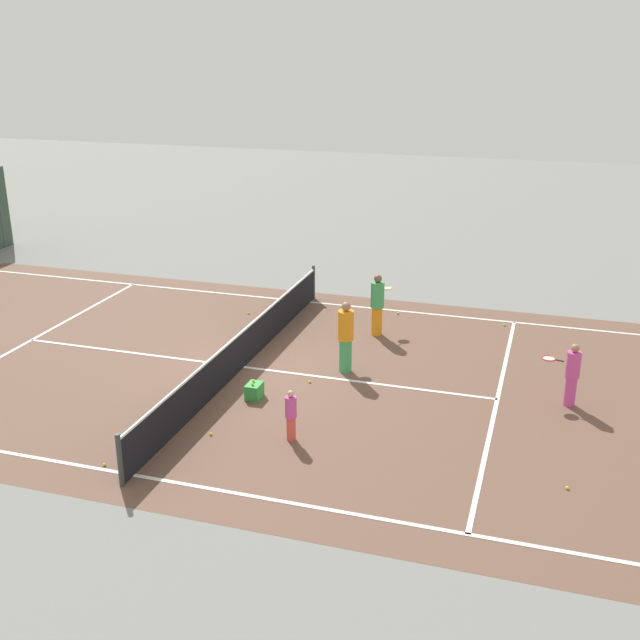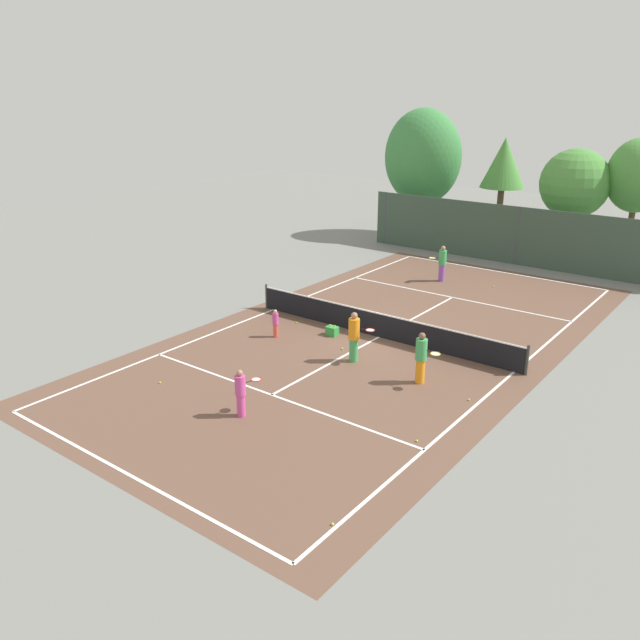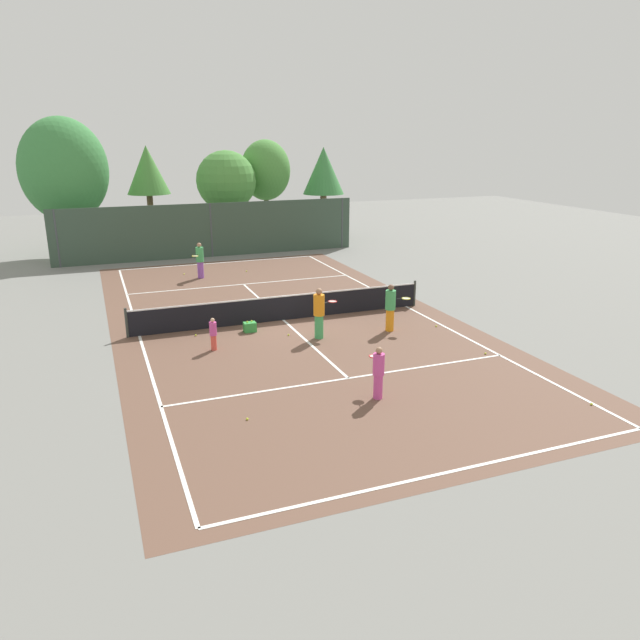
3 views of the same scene
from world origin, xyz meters
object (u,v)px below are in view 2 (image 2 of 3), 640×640
at_px(tennis_ball_4, 469,400).
at_px(tennis_ball_8, 399,332).
at_px(player_1, 241,392).
at_px(tennis_ball_0, 342,349).
at_px(tennis_ball_9, 333,524).
at_px(tennis_ball_1, 494,286).
at_px(tennis_ball_7, 417,441).
at_px(ball_crate, 332,331).
at_px(tennis_ball_3, 286,305).
at_px(tennis_ball_10, 297,323).
at_px(tennis_ball_6, 160,383).
at_px(player_4, 421,357).
at_px(player_3, 276,323).
at_px(player_2, 354,336).
at_px(tennis_ball_5, 439,273).
at_px(tennis_ball_2, 486,348).
at_px(player_0, 442,263).

distance_m(tennis_ball_4, tennis_ball_8, 6.13).
height_order(tennis_ball_4, tennis_ball_8, same).
distance_m(player_1, tennis_ball_0, 6.12).
xyz_separation_m(player_1, tennis_ball_9, (5.20, -2.51, -0.75)).
xyz_separation_m(tennis_ball_1, tennis_ball_7, (4.26, -15.30, 0.00)).
xyz_separation_m(ball_crate, tennis_ball_3, (-3.76, 1.67, -0.15)).
bearing_deg(tennis_ball_8, tennis_ball_10, -158.04).
height_order(tennis_ball_1, tennis_ball_7, same).
relative_size(ball_crate, tennis_ball_10, 6.86).
height_order(tennis_ball_9, tennis_ball_10, same).
distance_m(tennis_ball_6, tennis_ball_7, 8.84).
relative_size(player_4, tennis_ball_6, 26.96).
relative_size(tennis_ball_3, tennis_ball_4, 1.00).
height_order(player_3, tennis_ball_1, player_3).
xyz_separation_m(player_3, tennis_ball_6, (-0.27, -5.55, -0.55)).
xyz_separation_m(player_4, tennis_ball_0, (-3.73, 0.79, -0.88)).
height_order(ball_crate, tennis_ball_6, ball_crate).
height_order(player_2, tennis_ball_9, player_2).
xyz_separation_m(tennis_ball_0, tennis_ball_3, (-4.95, 2.65, 0.00)).
bearing_deg(player_2, player_1, -93.63).
bearing_deg(tennis_ball_10, tennis_ball_0, -20.47).
distance_m(tennis_ball_1, tennis_ball_5, 3.28).
xyz_separation_m(tennis_ball_2, tennis_ball_10, (-7.42, -2.17, 0.00)).
relative_size(player_4, tennis_ball_9, 26.96).
bearing_deg(tennis_ball_2, player_2, -129.52).
relative_size(player_3, tennis_ball_6, 17.19).
xyz_separation_m(player_0, player_4, (5.01, -11.26, -0.02)).
bearing_deg(player_1, tennis_ball_10, 117.61).
xyz_separation_m(ball_crate, tennis_ball_6, (-1.93, -7.05, -0.15)).
distance_m(player_2, ball_crate, 2.79).
distance_m(player_3, ball_crate, 2.26).
xyz_separation_m(ball_crate, tennis_ball_1, (2.46, 10.11, -0.15)).
relative_size(player_2, player_3, 1.63).
bearing_deg(tennis_ball_3, player_2, -29.05).
distance_m(player_0, tennis_ball_10, 9.52).
bearing_deg(tennis_ball_3, player_3, -56.28).
bearing_deg(tennis_ball_6, tennis_ball_5, 86.28).
distance_m(tennis_ball_4, tennis_ball_5, 14.70).
bearing_deg(ball_crate, player_4, -19.83).
distance_m(player_1, tennis_ball_9, 5.82).
relative_size(tennis_ball_2, tennis_ball_4, 1.00).
distance_m(tennis_ball_3, tennis_ball_7, 12.53).
relative_size(tennis_ball_0, tennis_ball_1, 1.00).
xyz_separation_m(player_3, ball_crate, (1.65, 1.50, -0.40)).
distance_m(tennis_ball_6, tennis_ball_10, 7.25).
xyz_separation_m(ball_crate, tennis_ball_2, (5.44, 2.38, -0.15)).
distance_m(player_3, tennis_ball_0, 2.94).
relative_size(player_4, tennis_ball_1, 26.96).
relative_size(player_2, tennis_ball_2, 28.03).
bearing_deg(tennis_ball_10, ball_crate, -5.83).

